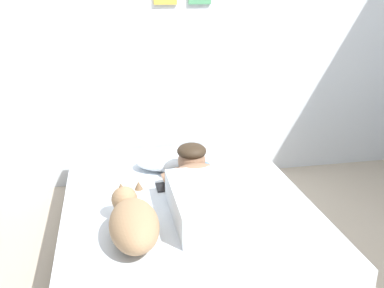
{
  "coord_description": "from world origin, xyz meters",
  "views": [
    {
      "loc": [
        -0.62,
        -2.03,
        1.6
      ],
      "look_at": [
        -0.07,
        0.68,
        0.59
      ],
      "focal_mm": 40.35,
      "sensor_mm": 36.0,
      "label": 1
    }
  ],
  "objects_px": {
    "bed": "(186,220)",
    "pillow": "(171,160)",
    "person_lying": "(203,190)",
    "dog": "(133,221)",
    "cell_phone": "(161,187)",
    "coffee_cup": "(204,169)"
  },
  "relations": [
    {
      "from": "pillow",
      "to": "coffee_cup",
      "type": "distance_m",
      "value": 0.26
    },
    {
      "from": "bed",
      "to": "person_lying",
      "type": "bearing_deg",
      "value": -55.82
    },
    {
      "from": "coffee_cup",
      "to": "cell_phone",
      "type": "height_order",
      "value": "coffee_cup"
    },
    {
      "from": "bed",
      "to": "cell_phone",
      "type": "height_order",
      "value": "cell_phone"
    },
    {
      "from": "dog",
      "to": "pillow",
      "type": "bearing_deg",
      "value": 69.22
    },
    {
      "from": "bed",
      "to": "dog",
      "type": "distance_m",
      "value": 0.61
    },
    {
      "from": "dog",
      "to": "coffee_cup",
      "type": "distance_m",
      "value": 0.93
    },
    {
      "from": "bed",
      "to": "person_lying",
      "type": "relative_size",
      "value": 2.07
    },
    {
      "from": "coffee_cup",
      "to": "cell_phone",
      "type": "xyz_separation_m",
      "value": [
        -0.33,
        -0.17,
        -0.03
      ]
    },
    {
      "from": "coffee_cup",
      "to": "bed",
      "type": "bearing_deg",
      "value": -120.45
    },
    {
      "from": "bed",
      "to": "dog",
      "type": "bearing_deg",
      "value": -130.73
    },
    {
      "from": "pillow",
      "to": "dog",
      "type": "xyz_separation_m",
      "value": [
        -0.34,
        -0.91,
        0.05
      ]
    },
    {
      "from": "coffee_cup",
      "to": "cell_phone",
      "type": "bearing_deg",
      "value": -152.44
    },
    {
      "from": "bed",
      "to": "pillow",
      "type": "relative_size",
      "value": 3.67
    },
    {
      "from": "pillow",
      "to": "coffee_cup",
      "type": "height_order",
      "value": "pillow"
    },
    {
      "from": "person_lying",
      "to": "dog",
      "type": "height_order",
      "value": "person_lying"
    },
    {
      "from": "pillow",
      "to": "person_lying",
      "type": "distance_m",
      "value": 0.63
    },
    {
      "from": "bed",
      "to": "coffee_cup",
      "type": "relative_size",
      "value": 15.25
    },
    {
      "from": "bed",
      "to": "pillow",
      "type": "height_order",
      "value": "pillow"
    },
    {
      "from": "dog",
      "to": "cell_phone",
      "type": "relative_size",
      "value": 4.11
    },
    {
      "from": "bed",
      "to": "cell_phone",
      "type": "xyz_separation_m",
      "value": [
        -0.13,
        0.16,
        0.18
      ]
    },
    {
      "from": "dog",
      "to": "bed",
      "type": "bearing_deg",
      "value": 49.27
    }
  ]
}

